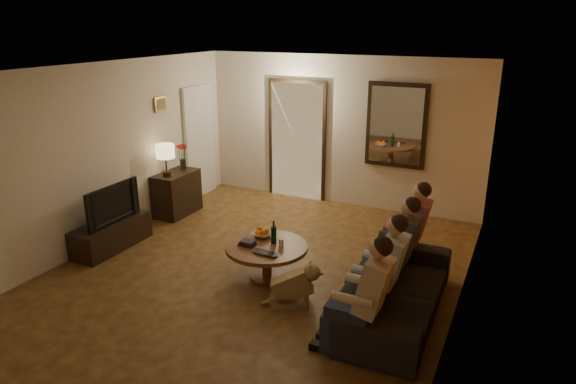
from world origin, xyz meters
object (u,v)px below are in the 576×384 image
at_px(dresser, 177,193).
at_px(wine_bottle, 274,232).
at_px(person_b, 384,276).
at_px(person_d, 410,235).
at_px(table_lamp, 166,160).
at_px(tv_stand, 112,235).
at_px(bowl, 262,234).
at_px(tv, 108,203).
at_px(laptop, 263,255).
at_px(dog, 292,285).
at_px(sofa, 398,289).
at_px(person_a, 366,303).
at_px(coffee_table, 267,262).
at_px(person_c, 398,254).

xyz_separation_m(dresser, wine_bottle, (2.50, -1.29, 0.24)).
relative_size(person_b, person_d, 1.00).
relative_size(table_lamp, tv_stand, 0.45).
distance_m(dresser, bowl, 2.55).
xyz_separation_m(tv, laptop, (2.55, -0.12, -0.22)).
relative_size(tv, dog, 1.73).
relative_size(tv_stand, sofa, 0.56).
bearing_deg(laptop, person_a, -22.37).
bearing_deg(sofa, person_d, 5.12).
bearing_deg(laptop, coffee_table, 113.91).
bearing_deg(tv_stand, bowl, 9.47).
distance_m(person_c, bowl, 1.81).
xyz_separation_m(person_a, person_c, (0.00, 1.20, 0.00)).
distance_m(tv_stand, wine_bottle, 2.54).
bearing_deg(person_a, tv_stand, 167.74).
bearing_deg(coffee_table, table_lamp, 154.55).
relative_size(tv, bowl, 3.75).
distance_m(tv, laptop, 2.56).
relative_size(person_a, person_d, 1.00).
height_order(person_b, person_d, same).
distance_m(person_b, wine_bottle, 1.66).
distance_m(dresser, laptop, 3.05).
distance_m(tv_stand, laptop, 2.56).
distance_m(person_c, laptop, 1.59).
height_order(sofa, laptop, sofa).
height_order(tv_stand, tv, tv).
relative_size(person_b, person_c, 1.00).
distance_m(tv, dog, 3.08).
xyz_separation_m(dresser, tv, (0.00, -1.54, 0.32)).
bearing_deg(sofa, table_lamp, 71.36).
bearing_deg(coffee_table, person_a, -32.75).
relative_size(tv_stand, person_c, 1.01).
distance_m(table_lamp, tv, 1.36).
bearing_deg(person_a, tv, 167.74).
bearing_deg(laptop, bowl, 123.51).
bearing_deg(dresser, person_d, -8.77).
bearing_deg(tv, wine_bottle, -84.10).
bearing_deg(person_c, bowl, 178.02).
bearing_deg(dresser, tv, -90.00).
relative_size(table_lamp, coffee_table, 0.52).
height_order(dresser, tv, tv).
distance_m(dog, laptop, 0.56).
height_order(tv, person_c, person_c).
height_order(tv_stand, person_b, person_b).
xyz_separation_m(tv, person_a, (4.07, -0.88, -0.08)).
bearing_deg(sofa, tv_stand, 88.99).
xyz_separation_m(person_b, laptop, (-1.52, 0.16, -0.14)).
bearing_deg(person_d, wine_bottle, -157.28).
distance_m(person_c, wine_bottle, 1.57).
distance_m(table_lamp, wine_bottle, 2.74).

